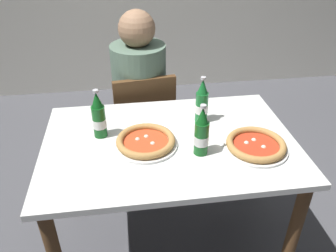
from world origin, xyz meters
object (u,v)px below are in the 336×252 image
object	(u,v)px
beer_bottle_center	(202,103)
beer_bottle_right	(99,117)
dining_table_main	(169,159)
beer_bottle_left	(202,134)
pizza_marinara_far	(256,145)
diner_seated	(141,106)
chair_behind_table	(143,123)
pizza_margherita_near	(146,142)

from	to	relation	value
beer_bottle_center	beer_bottle_right	bearing A→B (deg)	-172.32
dining_table_main	beer_bottle_left	distance (m)	0.28
pizza_marinara_far	beer_bottle_left	distance (m)	0.27
diner_seated	beer_bottle_center	world-z (taller)	diner_seated
pizza_marinara_far	beer_bottle_right	size ratio (longest dim) A/B	1.19
chair_behind_table	beer_bottle_left	size ratio (longest dim) A/B	3.44
beer_bottle_center	beer_bottle_left	bearing A→B (deg)	-103.05
chair_behind_table	pizza_marinara_far	xyz separation A→B (m)	(0.47, -0.73, 0.29)
beer_bottle_center	diner_seated	bearing A→B (deg)	119.86
pizza_margherita_near	pizza_marinara_far	distance (m)	0.51
beer_bottle_right	pizza_margherita_near	bearing A→B (deg)	-28.40
pizza_margherita_near	dining_table_main	bearing A→B (deg)	12.14
pizza_margherita_near	beer_bottle_left	world-z (taller)	beer_bottle_left
beer_bottle_left	pizza_margherita_near	bearing A→B (deg)	159.22
pizza_margherita_near	chair_behind_table	bearing A→B (deg)	87.74
chair_behind_table	beer_bottle_center	distance (m)	0.65
dining_table_main	beer_bottle_left	world-z (taller)	beer_bottle_left
chair_behind_table	beer_bottle_center	bearing A→B (deg)	114.46
diner_seated	pizza_marinara_far	size ratio (longest dim) A/B	4.12
beer_bottle_left	beer_bottle_right	world-z (taller)	same
beer_bottle_center	chair_behind_table	bearing A→B (deg)	121.70
diner_seated	pizza_margherita_near	distance (m)	0.71
chair_behind_table	diner_seated	distance (m)	0.11
dining_table_main	beer_bottle_center	world-z (taller)	beer_bottle_center
pizza_marinara_far	beer_bottle_right	distance (m)	0.74
beer_bottle_center	beer_bottle_right	world-z (taller)	same
diner_seated	beer_bottle_left	size ratio (longest dim) A/B	4.89
pizza_marinara_far	beer_bottle_left	xyz separation A→B (m)	(-0.26, 0.01, 0.08)
dining_table_main	beer_bottle_center	size ratio (longest dim) A/B	4.86
diner_seated	beer_bottle_right	xyz separation A→B (m)	(-0.23, -0.57, 0.27)
pizza_marinara_far	beer_bottle_left	size ratio (longest dim) A/B	1.19
dining_table_main	diner_seated	world-z (taller)	diner_seated
dining_table_main	pizza_marinara_far	distance (m)	0.42
beer_bottle_left	pizza_marinara_far	bearing A→B (deg)	-1.58
pizza_margherita_near	beer_bottle_left	xyz separation A→B (m)	(0.24, -0.09, 0.08)
diner_seated	beer_bottle_left	bearing A→B (deg)	-73.88
diner_seated	pizza_marinara_far	bearing A→B (deg)	-58.43
dining_table_main	chair_behind_table	world-z (taller)	chair_behind_table
dining_table_main	pizza_margherita_near	distance (m)	0.18
pizza_marinara_far	beer_bottle_right	xyz separation A→B (m)	(-0.71, 0.21, 0.08)
diner_seated	pizza_marinara_far	distance (m)	0.94
pizza_margherita_near	beer_bottle_right	distance (m)	0.25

